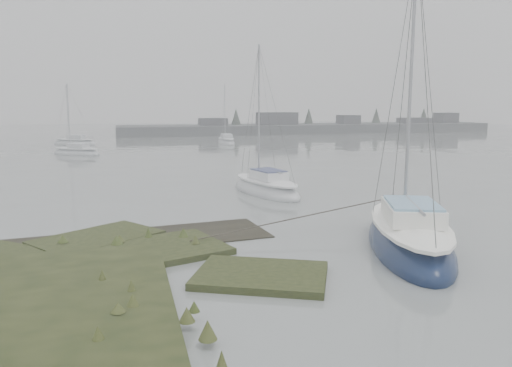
% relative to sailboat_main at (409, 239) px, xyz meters
% --- Properties ---
extents(ground, '(160.00, 160.00, 0.00)m').
position_rel_sailboat_main_xyz_m(ground, '(-5.93, 29.02, -0.32)').
color(ground, slate).
rests_on(ground, ground).
extents(far_shoreline, '(60.00, 8.00, 4.15)m').
position_rel_sailboat_main_xyz_m(far_shoreline, '(20.92, 60.91, 0.53)').
color(far_shoreline, '#4C4F51').
rests_on(far_shoreline, ground).
extents(sailboat_main, '(4.95, 7.80, 10.48)m').
position_rel_sailboat_main_xyz_m(sailboat_main, '(0.00, 0.00, 0.00)').
color(sailboat_main, '#0F1B3A').
rests_on(sailboat_main, ground).
extents(sailboat_white, '(3.35, 6.22, 8.36)m').
position_rel_sailboat_main_xyz_m(sailboat_white, '(-1.73, 10.95, -0.07)').
color(sailboat_white, silver).
rests_on(sailboat_white, ground).
extents(sailboat_far_a, '(5.00, 4.12, 6.98)m').
position_rel_sailboat_main_xyz_m(sailboat_far_a, '(-13.14, 34.47, -0.11)').
color(sailboat_far_a, '#A5AAB0').
rests_on(sailboat_far_a, ground).
extents(sailboat_far_b, '(1.78, 5.30, 7.46)m').
position_rel_sailboat_main_xyz_m(sailboat_far_b, '(2.73, 43.44, -0.09)').
color(sailboat_far_b, silver).
rests_on(sailboat_far_b, ground).
extents(sailboat_far_c, '(5.33, 3.75, 7.22)m').
position_rel_sailboat_main_xyz_m(sailboat_far_c, '(-14.34, 46.38, -0.10)').
color(sailboat_far_c, '#ABB1B5').
rests_on(sailboat_far_c, ground).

